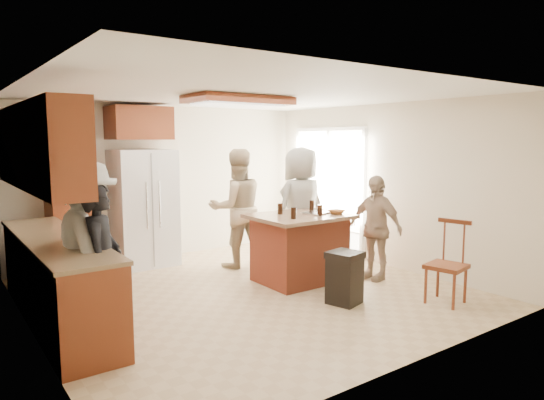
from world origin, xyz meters
TOP-DOWN VIEW (x-y plane):
  - room_shell at (4.37, 1.64)m, footprint 8.00×5.20m
  - person_front_left at (-1.95, -0.43)m, footprint 0.62×0.69m
  - person_behind_left at (0.58, 1.20)m, footprint 0.98×0.73m
  - person_behind_right at (1.36, 0.62)m, footprint 0.94×0.64m
  - person_side_right at (1.79, -0.49)m, footprint 0.51×0.89m
  - person_counter at (-2.02, -0.19)m, footprint 0.55×1.15m
  - left_cabinetry at (-2.24, 0.40)m, footprint 0.64×3.00m
  - back_wall_units at (-1.33, 2.20)m, footprint 1.80×0.60m
  - refrigerator at (-0.55, 2.12)m, footprint 0.90×0.76m
  - kitchen_island at (0.87, 0.04)m, footprint 1.28×1.03m
  - island_items at (1.09, -0.07)m, footprint 0.90×0.59m
  - trash_bin at (0.71, -1.01)m, footprint 0.43×0.43m
  - spindle_chair at (1.71, -1.71)m, footprint 0.50×0.50m

SIDE VIEW (x-z plane):
  - trash_bin at x=0.71m, z-range 0.00..0.63m
  - spindle_chair at x=1.71m, z-range -0.04..0.95m
  - kitchen_island at x=0.87m, z-range 0.01..0.94m
  - person_side_right at x=1.79m, z-range 0.00..1.46m
  - person_front_left at x=-1.95m, z-range 0.00..1.54m
  - room_shell at x=4.37m, z-range -1.63..3.37m
  - person_counter at x=-2.02m, z-range 0.00..1.77m
  - refrigerator at x=-0.55m, z-range 0.00..1.80m
  - person_behind_left at x=0.58m, z-range 0.00..1.81m
  - person_behind_right at x=1.36m, z-range 0.00..1.84m
  - left_cabinetry at x=-2.24m, z-range -0.19..2.11m
  - island_items at x=1.09m, z-range 0.90..1.05m
  - back_wall_units at x=-1.33m, z-range 0.15..2.60m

